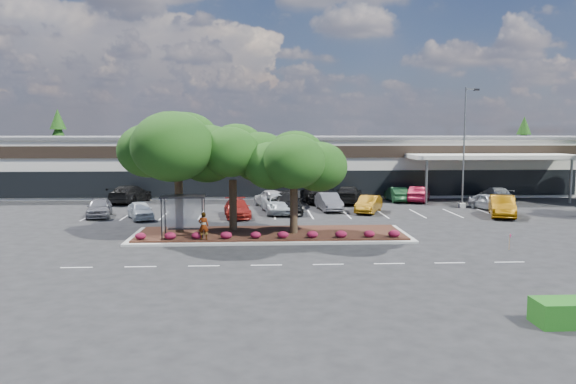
{
  "coord_description": "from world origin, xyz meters",
  "views": [
    {
      "loc": [
        -2.77,
        -32.28,
        6.86
      ],
      "look_at": [
        -0.71,
        6.88,
        2.6
      ],
      "focal_mm": 35.0,
      "sensor_mm": 36.0,
      "label": 1
    }
  ],
  "objects_px": {
    "light_pole": "(465,155)",
    "survey_stake": "(510,240)",
    "car_0": "(99,207)",
    "car_1": "(140,210)"
  },
  "relations": [
    {
      "from": "light_pole",
      "to": "survey_stake",
      "type": "distance_m",
      "value": 18.73
    },
    {
      "from": "light_pole",
      "to": "survey_stake",
      "type": "height_order",
      "value": "light_pole"
    },
    {
      "from": "car_0",
      "to": "car_1",
      "type": "xyz_separation_m",
      "value": [
        3.53,
        -1.31,
        -0.08
      ]
    },
    {
      "from": "light_pole",
      "to": "car_0",
      "type": "height_order",
      "value": "light_pole"
    },
    {
      "from": "light_pole",
      "to": "car_1",
      "type": "xyz_separation_m",
      "value": [
        -27.67,
        -5.06,
        -4.09
      ]
    },
    {
      "from": "survey_stake",
      "to": "car_1",
      "type": "xyz_separation_m",
      "value": [
        -23.8,
        12.79,
        0.08
      ]
    },
    {
      "from": "survey_stake",
      "to": "light_pole",
      "type": "bearing_deg",
      "value": 77.78
    },
    {
      "from": "light_pole",
      "to": "car_1",
      "type": "distance_m",
      "value": 28.42
    },
    {
      "from": "light_pole",
      "to": "car_1",
      "type": "bearing_deg",
      "value": -169.64
    },
    {
      "from": "survey_stake",
      "to": "car_0",
      "type": "height_order",
      "value": "car_0"
    }
  ]
}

